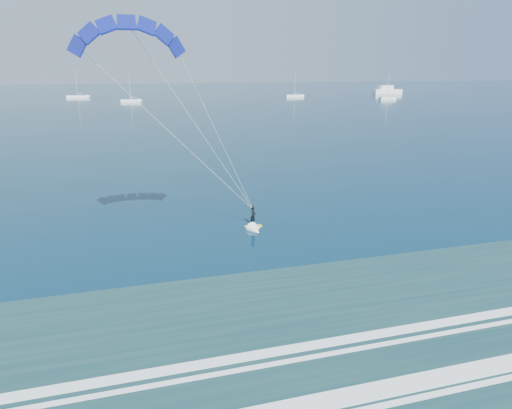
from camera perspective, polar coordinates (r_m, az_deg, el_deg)
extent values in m
cube|color=#1E423F|center=(24.82, 14.30, -17.69)|extent=(600.00, 22.00, 0.03)
cube|color=white|center=(23.12, 17.58, -20.80)|extent=(600.00, 1.10, 0.07)
cube|color=white|center=(25.88, 12.60, -15.94)|extent=(600.00, 0.70, 0.07)
cube|color=yellow|center=(41.46, -0.36, -2.73)|extent=(1.56, 0.50, 0.09)
imported|color=black|center=(41.14, -0.37, -1.41)|extent=(0.73, 0.84, 1.92)
cone|color=white|center=(40.23, -0.07, -3.29)|extent=(1.31, 1.74, 1.10)
cube|color=white|center=(274.73, 16.07, 13.40)|extent=(16.82, 4.48, 2.47)
cube|color=white|center=(274.11, 15.93, 13.90)|extent=(7.85, 3.59, 2.24)
cylinder|color=silver|center=(274.04, 15.97, 14.35)|extent=(0.16, 0.16, 2.00)
cube|color=white|center=(244.40, -21.39, 12.45)|extent=(10.44, 2.40, 1.20)
cylinder|color=silver|center=(244.12, -21.56, 14.06)|extent=(0.18, 0.18, 12.64)
cylinder|color=silver|center=(244.23, -21.14, 12.80)|extent=(2.60, 0.12, 0.12)
cube|color=white|center=(205.68, -15.38, 12.40)|extent=(8.35, 2.40, 1.20)
cylinder|color=silver|center=(205.39, -15.51, 14.01)|extent=(0.18, 0.18, 10.44)
cylinder|color=silver|center=(205.62, -15.07, 12.81)|extent=(2.60, 0.12, 0.12)
cube|color=white|center=(234.64, 4.85, 13.37)|extent=(9.26, 2.40, 1.20)
cylinder|color=silver|center=(234.37, 4.89, 14.90)|extent=(0.18, 0.18, 11.36)
cylinder|color=silver|center=(234.99, 5.14, 13.71)|extent=(2.60, 0.12, 0.12)
cube|color=white|center=(223.38, 16.10, 12.63)|extent=(7.82, 2.40, 1.20)
cylinder|color=silver|center=(223.12, 16.22, 14.00)|extent=(0.18, 0.18, 9.52)
cylinder|color=silver|center=(223.93, 16.40, 12.98)|extent=(2.60, 0.12, 0.12)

